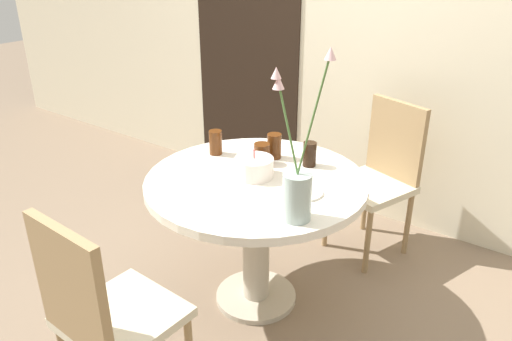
% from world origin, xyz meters
% --- Properties ---
extents(ground_plane, '(16.00, 16.00, 0.00)m').
position_xyz_m(ground_plane, '(0.00, 0.00, 0.00)').
color(ground_plane, '#7A6651').
extents(wall_back, '(8.00, 0.05, 2.60)m').
position_xyz_m(wall_back, '(0.00, 1.24, 1.30)').
color(wall_back, beige).
rests_on(wall_back, ground_plane).
extents(doorway_panel, '(0.90, 0.01, 2.05)m').
position_xyz_m(doorway_panel, '(-0.97, 1.21, 1.02)').
color(doorway_panel, black).
rests_on(doorway_panel, ground_plane).
extents(dining_table, '(1.05, 1.05, 0.71)m').
position_xyz_m(dining_table, '(0.00, 0.00, 0.56)').
color(dining_table, silver).
rests_on(dining_table, ground_plane).
extents(chair_left_flank, '(0.51, 0.51, 0.91)m').
position_xyz_m(chair_left_flank, '(0.28, 0.84, 0.51)').
color(chair_left_flank, beige).
rests_on(chair_left_flank, ground_plane).
extents(chair_near_front, '(0.42, 0.42, 0.91)m').
position_xyz_m(chair_near_front, '(-0.04, -0.89, 0.51)').
color(chair_near_front, beige).
rests_on(chair_near_front, ground_plane).
extents(birthday_cake, '(0.18, 0.18, 0.14)m').
position_xyz_m(birthday_cake, '(-0.02, 0.01, 0.75)').
color(birthday_cake, white).
rests_on(birthday_cake, dining_table).
extents(flower_vase, '(0.27, 0.12, 0.70)m').
position_xyz_m(flower_vase, '(0.35, -0.21, 0.86)').
color(flower_vase, '#9EB2AD').
rests_on(flower_vase, dining_table).
extents(side_plate, '(0.18, 0.18, 0.01)m').
position_xyz_m(side_plate, '(0.26, 0.00, 0.71)').
color(side_plate, silver).
rests_on(side_plate, dining_table).
extents(drink_glass_0, '(0.07, 0.07, 0.12)m').
position_xyz_m(drink_glass_0, '(0.13, 0.27, 0.77)').
color(drink_glass_0, black).
rests_on(drink_glass_0, dining_table).
extents(drink_glass_1, '(0.08, 0.08, 0.10)m').
position_xyz_m(drink_glass_1, '(-0.08, 0.16, 0.76)').
color(drink_glass_1, '#51280F').
rests_on(drink_glass_1, dining_table).
extents(drink_glass_2, '(0.07, 0.07, 0.13)m').
position_xyz_m(drink_glass_2, '(-0.07, 0.25, 0.77)').
color(drink_glass_2, '#51280F').
rests_on(drink_glass_2, dining_table).
extents(drink_glass_3, '(0.07, 0.07, 0.13)m').
position_xyz_m(drink_glass_3, '(-0.35, 0.12, 0.77)').
color(drink_glass_3, '#51280F').
rests_on(drink_glass_3, dining_table).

